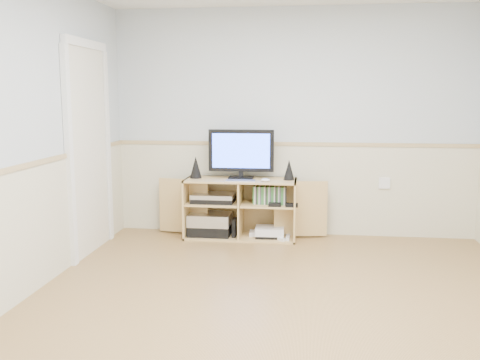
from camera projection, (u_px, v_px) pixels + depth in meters
name	position (u px, v px, depth m)	size (l,w,h in m)	color
room	(278.00, 143.00, 3.82)	(4.04, 4.54, 2.54)	#A58249
media_cabinet	(241.00, 207.00, 5.91)	(1.89, 0.45, 0.65)	tan
monitor	(241.00, 152.00, 5.81)	(0.71, 0.18, 0.54)	black
speaker_left	(196.00, 167.00, 5.87)	(0.13, 0.13, 0.24)	black
speaker_right	(289.00, 170.00, 5.75)	(0.12, 0.12, 0.22)	black
keyboard	(241.00, 181.00, 5.67)	(0.32, 0.13, 0.01)	silver
mouse	(266.00, 180.00, 5.63)	(0.10, 0.06, 0.04)	white
av_components	(211.00, 217.00, 5.91)	(0.53, 0.34, 0.47)	black
game_consoles	(269.00, 232.00, 5.85)	(0.45, 0.30, 0.11)	white
game_cases	(270.00, 195.00, 5.77)	(0.36, 0.14, 0.19)	#3F8C3F
wall_outlet	(384.00, 183.00, 5.85)	(0.12, 0.03, 0.12)	white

